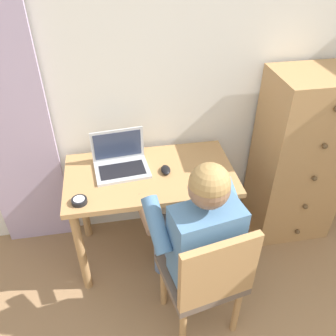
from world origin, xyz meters
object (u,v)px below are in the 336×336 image
object	(u,v)px
desk_clock	(79,201)
computer_mouse	(166,170)
desk	(150,187)
dresser	(299,159)
person_seated	(195,230)
laptop	(121,161)
chair	(207,277)

from	to	relation	value
desk_clock	computer_mouse	bearing A→B (deg)	20.70
desk_clock	desk	bearing A→B (deg)	25.63
dresser	computer_mouse	xyz separation A→B (m)	(-0.99, -0.10, 0.11)
person_seated	laptop	world-z (taller)	person_seated
dresser	desk	bearing A→B (deg)	-175.07
person_seated	laptop	size ratio (longest dim) A/B	3.29
desk	laptop	distance (m)	0.26
computer_mouse	desk_clock	world-z (taller)	computer_mouse
desk	person_seated	world-z (taller)	person_seated
computer_mouse	dresser	bearing A→B (deg)	7.92
desk	chair	world-z (taller)	chair
person_seated	desk_clock	size ratio (longest dim) A/B	13.22
dresser	chair	distance (m)	1.16
desk	person_seated	xyz separation A→B (m)	(0.19, -0.47, 0.05)
laptop	dresser	bearing A→B (deg)	0.21
person_seated	laptop	xyz separation A→B (m)	(-0.36, 0.56, 0.12)
desk	desk_clock	world-z (taller)	desk_clock
desk	chair	distance (m)	0.70
chair	laptop	distance (m)	0.89
dresser	computer_mouse	distance (m)	1.00
dresser	computer_mouse	size ratio (longest dim) A/B	12.91
person_seated	laptop	bearing A→B (deg)	122.83
dresser	laptop	size ratio (longest dim) A/B	3.57
desk	laptop	bearing A→B (deg)	153.22
dresser	chair	size ratio (longest dim) A/B	1.48
laptop	chair	bearing A→B (deg)	-62.10
person_seated	computer_mouse	size ratio (longest dim) A/B	11.90
computer_mouse	desk_clock	bearing A→B (deg)	-157.17
desk_clock	person_seated	bearing A→B (deg)	-23.08
chair	laptop	bearing A→B (deg)	117.90
laptop	desk_clock	distance (m)	0.40
chair	laptop	world-z (taller)	laptop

